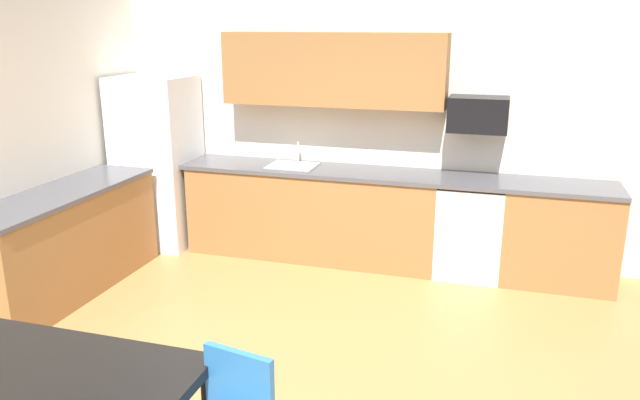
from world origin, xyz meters
TOP-DOWN VIEW (x-y plane):
  - ground_plane at (0.00, 0.00)m, footprint 12.00×12.00m
  - wall_back at (0.00, 2.65)m, footprint 5.80×0.10m
  - cabinet_run_back at (-0.48, 2.30)m, footprint 2.55×0.60m
  - cabinet_run_back_right at (1.90, 2.30)m, footprint 1.00×0.60m
  - cabinet_run_left at (-2.30, 0.80)m, footprint 0.60×2.00m
  - countertop_back at (0.00, 2.30)m, footprint 4.80×0.64m
  - countertop_left at (-2.30, 0.80)m, footprint 0.64×2.00m
  - upper_cabinets_back at (-0.30, 2.43)m, footprint 2.20×0.34m
  - refrigerator at (-2.18, 2.22)m, footprint 0.76×0.70m
  - oven_range at (1.10, 2.30)m, footprint 0.60×0.60m
  - microwave at (1.10, 2.40)m, footprint 0.54×0.36m
  - sink_basin at (-0.68, 2.30)m, footprint 0.48×0.40m
  - sink_faucet at (-0.68, 2.48)m, footprint 0.02×0.02m
  - dining_table at (-0.64, -1.40)m, footprint 1.40×0.90m

SIDE VIEW (x-z plane):
  - ground_plane at x=0.00m, z-range 0.00..0.00m
  - cabinet_run_back at x=-0.48m, z-range 0.00..0.90m
  - cabinet_run_back_right at x=1.90m, z-range 0.00..0.90m
  - cabinet_run_left at x=-2.30m, z-range 0.00..0.90m
  - oven_range at x=1.10m, z-range 0.00..0.91m
  - dining_table at x=-0.64m, z-range 0.31..1.04m
  - sink_basin at x=-0.68m, z-range 0.81..0.95m
  - refrigerator at x=-2.18m, z-range 0.00..1.81m
  - countertop_back at x=0.00m, z-range 0.90..0.94m
  - countertop_left at x=-2.30m, z-range 0.90..0.94m
  - sink_faucet at x=-0.68m, z-range 0.92..1.16m
  - wall_back at x=0.00m, z-range 0.00..2.70m
  - microwave at x=1.10m, z-range 1.37..1.69m
  - upper_cabinets_back at x=-0.30m, z-range 1.55..2.25m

